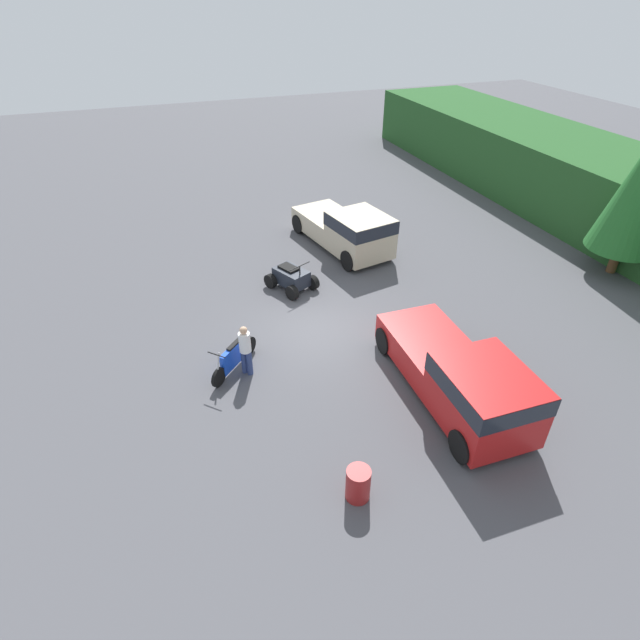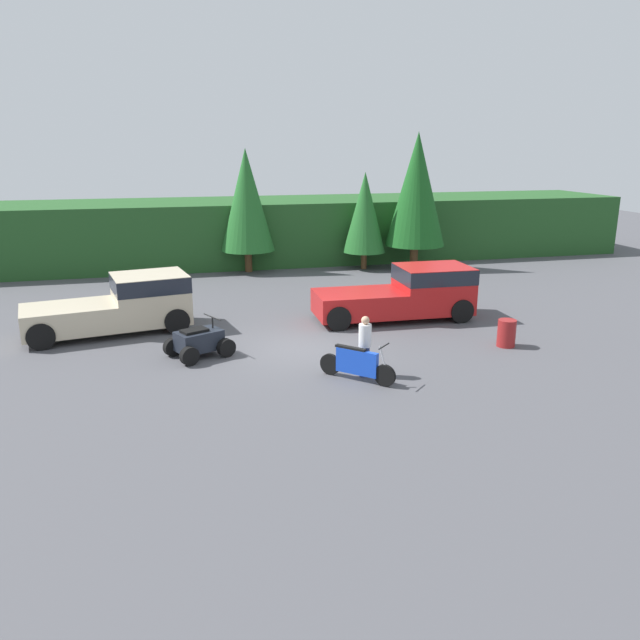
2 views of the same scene
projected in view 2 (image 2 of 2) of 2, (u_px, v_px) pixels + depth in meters
name	position (u px, v px, depth m)	size (l,w,h in m)	color
ground_plane	(297.00, 348.00, 19.87)	(80.00, 80.00, 0.00)	#4C4C51
hillside_backdrop	(237.00, 231.00, 34.37)	(44.00, 6.00, 3.33)	#235123
tree_left	(247.00, 200.00, 30.89)	(2.69, 2.69, 6.12)	brown
tree_mid_left	(365.00, 213.00, 31.81)	(2.18, 2.18, 4.95)	brown
tree_mid_right	(417.00, 190.00, 31.54)	(3.04, 3.04, 6.90)	brown
pickup_truck_red	(409.00, 292.00, 23.04)	(5.80, 2.35, 1.94)	red
pickup_truck_second	(125.00, 303.00, 21.43)	(5.74, 3.16, 1.94)	beige
dirt_bike	(357.00, 364.00, 17.05)	(1.70, 1.72, 1.14)	black
quad_atv	(199.00, 342.00, 19.01)	(2.19, 1.95, 1.18)	black
rider_person	(365.00, 344.00, 17.30)	(0.50, 0.50, 1.73)	navy
steel_barrel	(506.00, 333.00, 19.96)	(0.58, 0.58, 0.88)	maroon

